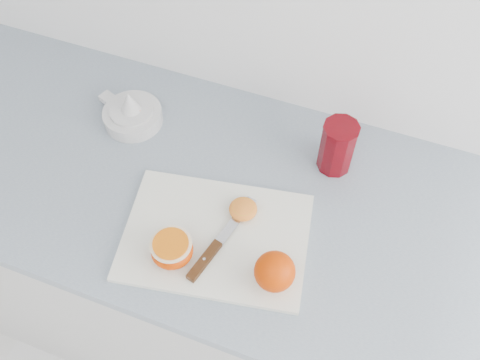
{
  "coord_description": "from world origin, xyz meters",
  "views": [
    {
      "loc": [
        0.51,
        1.1,
        1.86
      ],
      "look_at": [
        0.28,
        1.69,
        0.96
      ],
      "focal_mm": 40.0,
      "sensor_mm": 36.0,
      "label": 1
    }
  ],
  "objects_px": {
    "half_orange": "(172,249)",
    "citrus_juicer": "(132,114)",
    "red_tumbler": "(337,148)",
    "cutting_board": "(216,237)",
    "counter": "(216,272)"
  },
  "relations": [
    {
      "from": "counter",
      "to": "cutting_board",
      "type": "height_order",
      "value": "cutting_board"
    },
    {
      "from": "citrus_juicer",
      "to": "red_tumbler",
      "type": "relative_size",
      "value": 1.36
    },
    {
      "from": "citrus_juicer",
      "to": "red_tumbler",
      "type": "bearing_deg",
      "value": 5.16
    },
    {
      "from": "half_orange",
      "to": "citrus_juicer",
      "type": "height_order",
      "value": "citrus_juicer"
    },
    {
      "from": "cutting_board",
      "to": "citrus_juicer",
      "type": "distance_m",
      "value": 0.38
    },
    {
      "from": "red_tumbler",
      "to": "cutting_board",
      "type": "bearing_deg",
      "value": -123.11
    },
    {
      "from": "counter",
      "to": "half_orange",
      "type": "height_order",
      "value": "half_orange"
    },
    {
      "from": "red_tumbler",
      "to": "citrus_juicer",
      "type": "bearing_deg",
      "value": -174.84
    },
    {
      "from": "cutting_board",
      "to": "red_tumbler",
      "type": "bearing_deg",
      "value": 56.89
    },
    {
      "from": "counter",
      "to": "citrus_juicer",
      "type": "height_order",
      "value": "citrus_juicer"
    },
    {
      "from": "half_orange",
      "to": "red_tumbler",
      "type": "xyz_separation_m",
      "value": [
        0.24,
        0.34,
        0.02
      ]
    },
    {
      "from": "counter",
      "to": "cutting_board",
      "type": "bearing_deg",
      "value": -60.5
    },
    {
      "from": "half_orange",
      "to": "citrus_juicer",
      "type": "distance_m",
      "value": 0.39
    },
    {
      "from": "cutting_board",
      "to": "half_orange",
      "type": "xyz_separation_m",
      "value": [
        -0.06,
        -0.07,
        0.03
      ]
    },
    {
      "from": "half_orange",
      "to": "cutting_board",
      "type": "bearing_deg",
      "value": 49.57
    }
  ]
}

